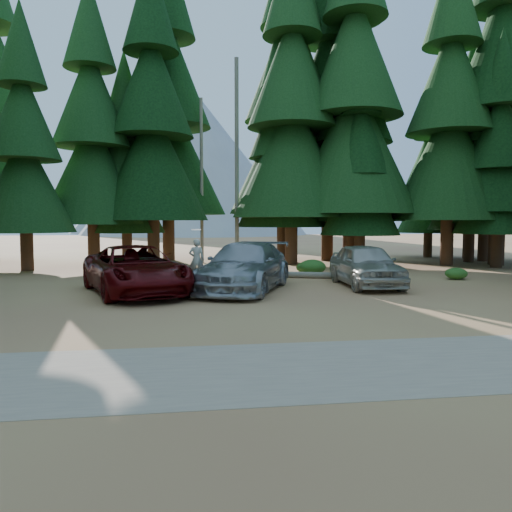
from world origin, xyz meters
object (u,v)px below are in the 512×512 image
object	(u,v)px
silver_minivan_center	(245,267)
frisbee_player	(197,259)
silver_minivan_right	(366,265)
log_left	(168,276)
log_mid	(209,274)
red_pickup	(135,270)
log_right	(284,275)

from	to	relation	value
silver_minivan_center	frisbee_player	world-z (taller)	frisbee_player
silver_minivan_center	silver_minivan_right	bearing A→B (deg)	28.91
silver_minivan_center	silver_minivan_right	distance (m)	4.87
silver_minivan_center	silver_minivan_right	world-z (taller)	silver_minivan_center
silver_minivan_center	frisbee_player	bearing A→B (deg)	174.29
silver_minivan_right	frisbee_player	xyz separation A→B (m)	(-6.59, 0.43, 0.27)
log_left	log_mid	xyz separation A→B (m)	(1.80, 0.62, -0.01)
silver_minivan_center	log_mid	world-z (taller)	silver_minivan_center
silver_minivan_right	frisbee_player	size ratio (longest dim) A/B	2.54
red_pickup	silver_minivan_right	size ratio (longest dim) A/B	1.24
red_pickup	log_mid	bearing A→B (deg)	41.40
silver_minivan_right	log_right	world-z (taller)	silver_minivan_right
red_pickup	silver_minivan_right	xyz separation A→B (m)	(8.78, 0.77, -0.01)
red_pickup	silver_minivan_center	world-z (taller)	silver_minivan_center
red_pickup	log_mid	size ratio (longest dim) A/B	1.78
log_left	silver_minivan_center	bearing A→B (deg)	-79.62
silver_minivan_right	log_right	distance (m)	4.35
log_left	frisbee_player	bearing A→B (deg)	-94.81
log_mid	red_pickup	bearing A→B (deg)	-119.87
silver_minivan_center	frisbee_player	size ratio (longest dim) A/B	3.11
silver_minivan_right	log_left	world-z (taller)	silver_minivan_right
silver_minivan_center	log_right	distance (m)	4.60
frisbee_player	log_right	size ratio (longest dim) A/B	0.44
red_pickup	log_mid	xyz separation A→B (m)	(2.82, 4.86, -0.71)
silver_minivan_center	log_left	bearing A→B (deg)	148.93
red_pickup	silver_minivan_right	distance (m)	8.81
log_right	log_left	bearing A→B (deg)	-160.93
red_pickup	log_left	distance (m)	4.41
log_mid	log_right	world-z (taller)	same
red_pickup	frisbee_player	world-z (taller)	frisbee_player
log_mid	log_right	xyz separation A→B (m)	(3.37, -0.67, 0.00)
frisbee_player	log_left	bearing A→B (deg)	-61.43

